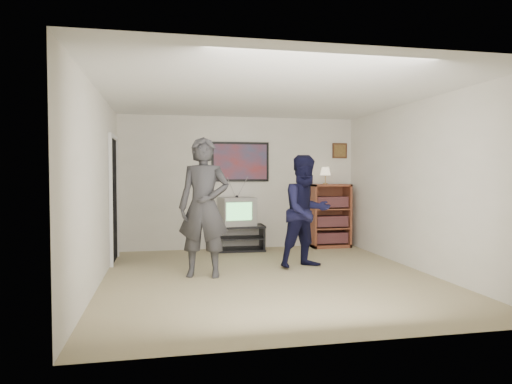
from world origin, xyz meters
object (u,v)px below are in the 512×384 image
object	(u,v)px
crt_television	(237,211)
person_tall	(204,207)
bookshelf	(330,216)
person_short	(306,211)
media_stand	(239,238)

from	to	relation	value
crt_television	person_tall	xyz separation A→B (m)	(-0.78, -2.00, 0.24)
person_tall	crt_television	bearing A→B (deg)	83.06
crt_television	bookshelf	size ratio (longest dim) A/B	0.50
person_tall	person_short	size ratio (longest dim) A/B	1.13
bookshelf	media_stand	bearing A→B (deg)	-178.41
media_stand	person_tall	xyz separation A→B (m)	(-0.81, -2.00, 0.73)
person_short	bookshelf	bearing A→B (deg)	43.35
crt_television	media_stand	bearing A→B (deg)	-8.19
crt_television	person_tall	bearing A→B (deg)	-119.55
media_stand	crt_television	size ratio (longest dim) A/B	1.58
bookshelf	person_tall	size ratio (longest dim) A/B	0.63
media_stand	bookshelf	xyz separation A→B (m)	(1.80, 0.05, 0.38)
bookshelf	person_tall	xyz separation A→B (m)	(-2.62, -2.05, 0.35)
person_tall	media_stand	bearing A→B (deg)	82.21
crt_television	bookshelf	world-z (taller)	bookshelf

